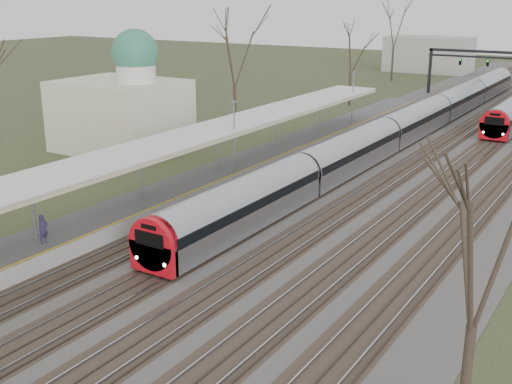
# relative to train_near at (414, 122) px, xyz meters

# --- Properties ---
(track_bed) EXTENTS (24.00, 160.00, 0.22)m
(track_bed) POSITION_rel_train_near_xyz_m (2.76, -1.53, -1.42)
(track_bed) COLOR #474442
(track_bed) RESTS_ON ground
(platform) EXTENTS (3.50, 69.00, 1.00)m
(platform) POSITION_rel_train_near_xyz_m (-6.55, -19.03, -0.98)
(platform) COLOR #9E9B93
(platform) RESTS_ON ground
(canopy) EXTENTS (4.10, 50.00, 3.11)m
(canopy) POSITION_rel_train_near_xyz_m (-6.55, -23.54, 2.45)
(canopy) COLOR slate
(canopy) RESTS_ON platform
(dome_building) EXTENTS (10.00, 8.00, 10.30)m
(dome_building) POSITION_rel_train_near_xyz_m (-19.21, -18.53, 2.24)
(dome_building) COLOR beige
(dome_building) RESTS_ON ground
(signal_gantry) EXTENTS (21.00, 0.59, 6.08)m
(signal_gantry) POSITION_rel_train_near_xyz_m (2.79, 28.46, 3.43)
(signal_gantry) COLOR black
(signal_gantry) RESTS_ON ground
(tree_west_far) EXTENTS (5.50, 5.50, 11.33)m
(tree_west_far) POSITION_rel_train_near_xyz_m (-14.50, -8.53, 6.54)
(tree_west_far) COLOR #2D231C
(tree_west_far) RESTS_ON ground
(tree_east_near) EXTENTS (4.50, 4.50, 9.27)m
(tree_east_near) POSITION_rel_train_near_xyz_m (15.50, -41.53, 5.08)
(tree_east_near) COLOR #2D231C
(tree_east_near) RESTS_ON ground
(train_near) EXTENTS (2.62, 75.21, 3.05)m
(train_near) POSITION_rel_train_near_xyz_m (0.00, 0.00, 0.00)
(train_near) COLOR #9C9EA5
(train_near) RESTS_ON ground
(passenger) EXTENTS (0.37, 0.56, 1.54)m
(passenger) POSITION_rel_train_near_xyz_m (-5.85, -38.62, 0.29)
(passenger) COLOR #2F274C
(passenger) RESTS_ON platform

